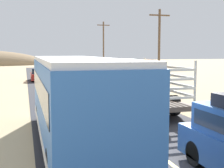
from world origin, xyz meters
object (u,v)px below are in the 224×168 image
at_px(livestock_truck, 128,77).
at_px(car_far, 38,75).
at_px(power_pole_far, 103,45).
at_px(power_pole_mid, 159,45).
at_px(bus, 75,99).

relative_size(livestock_truck, car_far, 2.20).
height_order(car_far, power_pole_far, power_pole_far).
relative_size(livestock_truck, power_pole_mid, 1.26).
distance_m(bus, power_pole_far, 41.52).
distance_m(livestock_truck, power_pole_mid, 11.54).
bearing_deg(power_pole_mid, bus, -123.47).
distance_m(car_far, power_pole_mid, 14.97).
relative_size(bus, car_far, 2.27).
distance_m(livestock_truck, power_pole_far, 32.41).
distance_m(bus, power_pole_mid, 20.96).
height_order(bus, power_pole_mid, power_pole_mid).
height_order(car_far, power_pole_mid, power_pole_mid).
bearing_deg(car_far, power_pole_far, 49.59).
distance_m(livestock_truck, car_far, 18.65).
distance_m(power_pole_mid, power_pole_far, 22.43).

